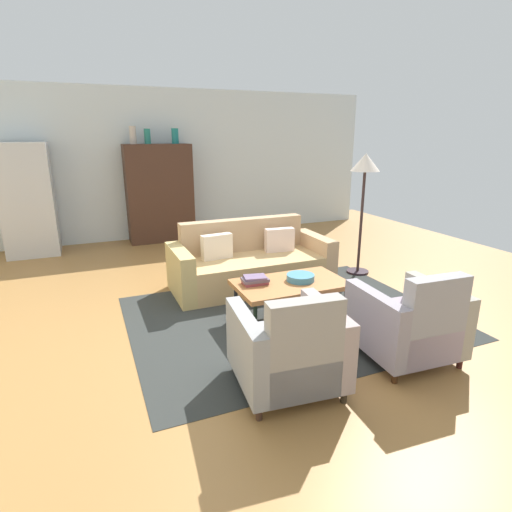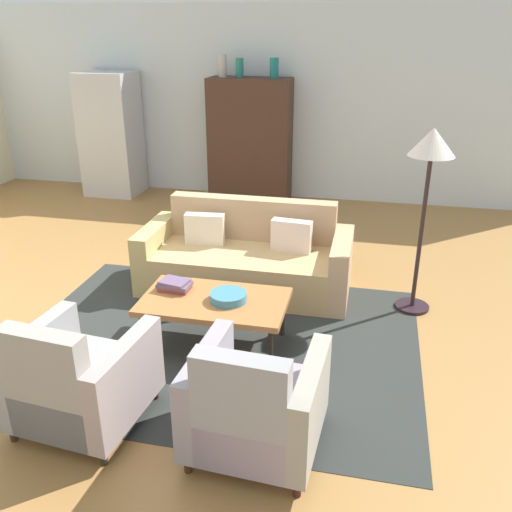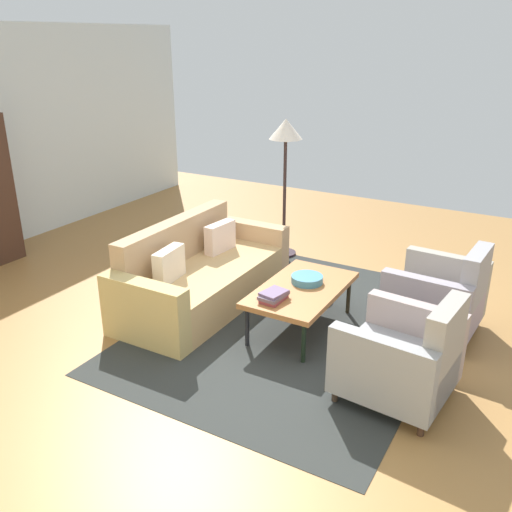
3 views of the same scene
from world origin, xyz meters
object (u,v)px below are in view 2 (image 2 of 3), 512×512
Objects in this scene: couch at (247,259)px; vase_tall at (223,66)px; fruit_bowl at (228,297)px; vase_small at (274,68)px; cabinet at (250,141)px; vase_round at (240,68)px; armchair_right at (254,408)px; refrigerator at (111,135)px; armchair_left at (77,383)px; floor_lamp at (430,160)px; coffee_table at (214,303)px; book_stack at (175,285)px.

vase_tall reaches higher than couch.
fruit_bowl is 1.11× the size of vase_small.
cabinet is (-0.64, 2.93, 0.61)m from couch.
vase_round is at bearing 180.00° from vase_small.
armchair_right is 1.27m from fruit_bowl.
refrigerator reaches higher than couch.
vase_tall is (-1.64, 5.28, 1.61)m from armchair_right.
fruit_bowl is (0.73, 1.17, 0.13)m from armchair_left.
floor_lamp is (2.27, 2.20, 1.10)m from armchair_left.
cabinet is (-0.64, 4.12, 0.50)m from coffee_table.
vase_round is at bearing -178.19° from cabinet.
fruit_bowl is at bearing -10.79° from book_stack.
refrigerator is at bearing -177.74° from vase_small.
armchair_left is at bearing -176.49° from armchair_right.
book_stack is 2.44m from floor_lamp.
vase_tall is (-1.04, 4.11, 1.55)m from coffee_table.
book_stack reaches higher than fruit_bowl.
book_stack is at bearing 169.21° from fruit_bowl.
refrigerator reaches higher than armchair_right.
armchair_left is 3.35m from floor_lamp.
armchair_left is at bearing 75.35° from couch.
cabinet is (-0.76, 4.12, 0.43)m from fruit_bowl.
armchair_left is at bearing -135.89° from floor_lamp.
armchair_left reaches higher than couch.
vase_round reaches higher than armchair_right.
book_stack is 4.05m from cabinet.
coffee_table is 1.36× the size of armchair_left.
coffee_table is at bearing -148.12° from floor_lamp.
vase_round is (-0.79, 2.93, 1.64)m from couch.
floor_lamp is (1.07, 2.20, 1.10)m from armchair_right.
book_stack is 4.33m from vase_tall.
couch is 6.94× the size of fruit_bowl.
refrigerator reaches higher than fruit_bowl.
fruit_bowl is at bearing -74.21° from vase_tall.
refrigerator is at bearing -177.19° from vase_round.
armchair_left is at bearing -85.29° from vase_tall.
vase_tall is at bearing 100.37° from armchair_left.
vase_small is (-0.29, 2.93, 1.65)m from couch.
floor_lamp is at bearing 67.64° from armchair_right.
refrigerator is (-2.45, 3.92, 0.44)m from book_stack.
couch is at bearing -70.41° from vase_tall.
refrigerator is at bearing 118.85° from armchair_left.
couch is 7.71× the size of vase_small.
coffee_table is at bearing -81.14° from cabinet.
vase_small is at bearing -84.52° from couch.
cabinet reaches higher than couch.
fruit_bowl is 2.10m from floor_lamp.
vase_tall is 0.17× the size of refrigerator.
vase_tall is 4.13m from floor_lamp.
vase_tall is at bearing 104.22° from coffee_table.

